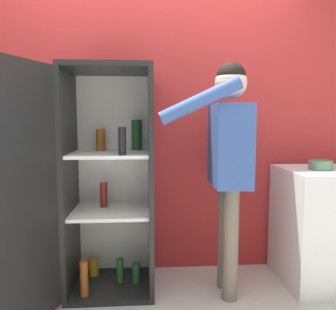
% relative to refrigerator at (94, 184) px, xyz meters
% --- Properties ---
extents(wall_back, '(7.00, 0.06, 2.55)m').
position_rel_refrigerator_xyz_m(wall_back, '(0.44, 0.42, 0.43)').
color(wall_back, '#B72D2D').
rests_on(wall_back, ground_plane).
extents(refrigerator, '(0.95, 1.16, 1.70)m').
position_rel_refrigerator_xyz_m(refrigerator, '(0.00, 0.00, 0.00)').
color(refrigerator, black).
rests_on(refrigerator, ground_plane).
extents(person, '(0.67, 0.59, 1.72)m').
position_rel_refrigerator_xyz_m(person, '(0.98, -0.06, 0.25)').
color(person, '#726656').
rests_on(person, ground_plane).
extents(counter, '(0.75, 0.63, 0.92)m').
position_rel_refrigerator_xyz_m(counter, '(1.84, 0.06, -0.38)').
color(counter, white).
rests_on(counter, ground_plane).
extents(bowl, '(0.17, 0.17, 0.07)m').
position_rel_refrigerator_xyz_m(bowl, '(1.73, 0.03, 0.12)').
color(bowl, '#517F5B').
rests_on(bowl, counter).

